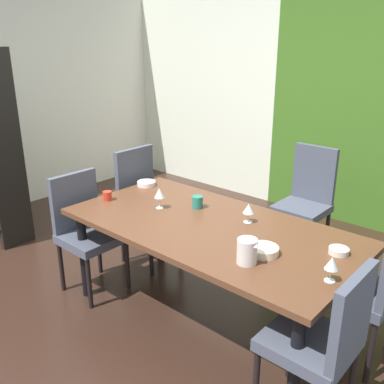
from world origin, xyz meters
name	(u,v)px	position (x,y,z in m)	size (l,w,h in m)	color
ground_plane	(142,294)	(0.00, 0.00, -0.01)	(5.45, 5.23, 0.02)	#301E17
back_panel_interior	(201,91)	(-1.54, 2.56, 1.30)	(2.37, 0.10, 2.60)	silver
dining_table	(209,234)	(0.61, 0.12, 0.69)	(2.06, 1.05, 0.76)	brown
chair_left_far	(144,201)	(-0.43, 0.44, 0.58)	(0.45, 0.44, 1.05)	#464C5B
chair_head_far	(307,196)	(0.63, 1.55, 0.57)	(0.44, 0.45, 1.04)	#464C5B
chair_right_far	(372,284)	(1.63, 0.44, 0.56)	(0.44, 0.44, 1.00)	#464C5B
chair_right_near	(324,337)	(1.63, -0.21, 0.54)	(0.44, 0.44, 0.95)	#464C5B
chair_left_near	(85,226)	(-0.42, -0.21, 0.55)	(0.45, 0.44, 0.97)	#464C5B
wine_glass_front	(248,209)	(0.78, 0.33, 0.86)	(0.08, 0.08, 0.14)	silver
wine_glass_east	(159,193)	(0.13, 0.10, 0.88)	(0.08, 0.08, 0.16)	silver
wine_glass_center	(332,264)	(1.55, -0.03, 0.86)	(0.07, 0.07, 0.14)	silver
serving_bowl_left	(146,183)	(-0.34, 0.40, 0.78)	(0.16, 0.16, 0.04)	white
serving_bowl_near_window	(263,250)	(1.12, 0.00, 0.78)	(0.18, 0.18, 0.05)	#F2E3C4
serving_bowl_north	(339,251)	(1.46, 0.30, 0.78)	(0.12, 0.12, 0.04)	silver
cup_rear	(197,202)	(0.34, 0.30, 0.80)	(0.08, 0.08, 0.09)	#237662
cup_west	(107,196)	(-0.31, -0.05, 0.79)	(0.07, 0.07, 0.07)	red
pitcher_right	(247,251)	(1.11, -0.16, 0.83)	(0.13, 0.12, 0.15)	silver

